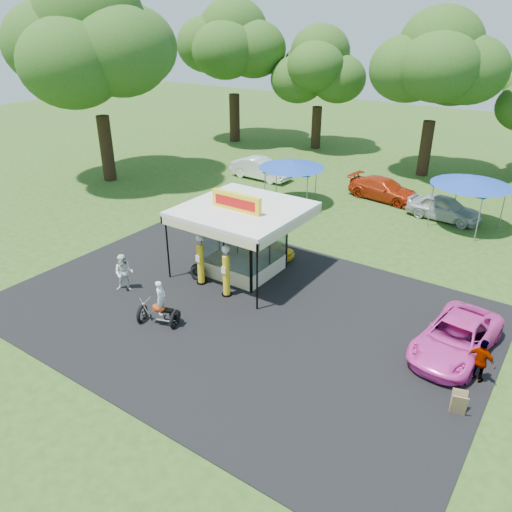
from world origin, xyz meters
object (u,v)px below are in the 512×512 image
(a_frame_sign, at_px, (459,404))
(gas_pump_left, at_px, (200,261))
(pink_sedan, at_px, (456,338))
(bg_car_c, at_px, (444,208))
(gas_station_kiosk, at_px, (243,239))
(tent_west, at_px, (292,164))
(kiosk_car, at_px, (268,247))
(tent_east, at_px, (472,181))
(bg_car_b, at_px, (384,189))
(spectator_east_b, at_px, (481,361))
(motorcycle, at_px, (160,307))
(gas_pump_right, at_px, (226,272))
(bg_car_a, at_px, (261,169))
(spectator_west, at_px, (124,273))

(a_frame_sign, bearing_deg, gas_pump_left, 155.04)
(pink_sedan, xyz_separation_m, bg_car_c, (-4.29, 13.52, 0.09))
(gas_station_kiosk, distance_m, tent_west, 10.31)
(kiosk_car, relative_size, tent_east, 0.63)
(bg_car_b, height_order, bg_car_c, bg_car_c)
(a_frame_sign, xyz_separation_m, spectator_east_b, (0.14, 2.02, 0.41))
(motorcycle, bearing_deg, bg_car_c, 52.43)
(gas_pump_right, relative_size, pink_sedan, 0.51)
(pink_sedan, relative_size, spectator_east_b, 2.87)
(gas_pump_right, distance_m, bg_car_c, 15.93)
(gas_pump_right, xyz_separation_m, kiosk_car, (-0.75, 4.54, -0.71))
(pink_sedan, bearing_deg, kiosk_car, 169.37)
(a_frame_sign, relative_size, spectator_east_b, 0.50)
(a_frame_sign, distance_m, spectator_east_b, 2.07)
(kiosk_car, distance_m, pink_sedan, 10.76)
(kiosk_car, bearing_deg, bg_car_a, 35.79)
(kiosk_car, height_order, tent_east, tent_east)
(gas_pump_right, height_order, spectator_west, gas_pump_right)
(a_frame_sign, xyz_separation_m, kiosk_car, (-11.30, 6.27, 0.05))
(spectator_west, bearing_deg, gas_station_kiosk, 18.61)
(gas_pump_left, distance_m, pink_sedan, 11.32)
(a_frame_sign, relative_size, bg_car_a, 0.18)
(a_frame_sign, xyz_separation_m, tent_east, (-3.90, 16.15, 2.42))
(spectator_east_b, relative_size, bg_car_b, 0.34)
(gas_pump_right, bearing_deg, spectator_west, -151.61)
(bg_car_a, bearing_deg, gas_pump_right, -149.47)
(gas_station_kiosk, relative_size, gas_pump_right, 2.18)
(a_frame_sign, distance_m, pink_sedan, 3.38)
(tent_west, bearing_deg, spectator_east_b, -38.87)
(gas_station_kiosk, distance_m, bg_car_b, 14.26)
(spectator_west, relative_size, bg_car_b, 0.36)
(gas_station_kiosk, bearing_deg, motorcycle, -90.53)
(gas_station_kiosk, distance_m, pink_sedan, 10.41)
(bg_car_a, bearing_deg, tent_west, -125.28)
(pink_sedan, distance_m, spectator_west, 14.21)
(bg_car_c, relative_size, tent_west, 1.04)
(a_frame_sign, height_order, tent_west, tent_west)
(gas_pump_left, height_order, pink_sedan, gas_pump_left)
(gas_pump_left, bearing_deg, spectator_east_b, 0.36)
(gas_station_kiosk, height_order, kiosk_car, gas_station_kiosk)
(spectator_west, distance_m, spectator_east_b, 15.04)
(gas_pump_left, bearing_deg, bg_car_a, 114.69)
(bg_car_b, bearing_deg, gas_pump_left, 179.74)
(kiosk_car, xyz_separation_m, tent_east, (7.40, 9.88, 2.37))
(gas_pump_left, height_order, spectator_east_b, gas_pump_left)
(gas_pump_left, bearing_deg, motorcycle, -76.24)
(spectator_west, bearing_deg, tent_east, 22.21)
(bg_car_b, bearing_deg, gas_station_kiosk, -177.89)
(bg_car_b, bearing_deg, kiosk_car, -179.05)
(kiosk_car, xyz_separation_m, bg_car_a, (-8.03, 11.13, 0.31))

